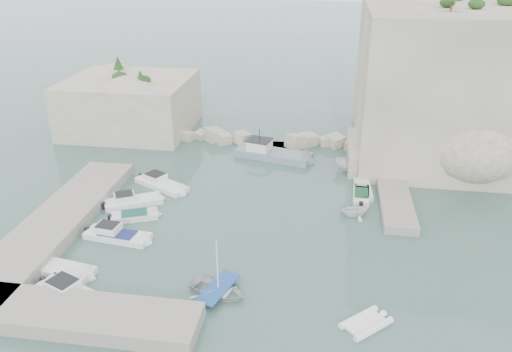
# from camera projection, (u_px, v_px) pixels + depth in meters

# --- Properties ---
(ground) EXTENTS (400.00, 400.00, 0.00)m
(ground) POSITION_uv_depth(u_px,v_px,m) (246.00, 236.00, 43.63)
(ground) COLOR #406058
(ground) RESTS_ON ground
(cliff_east) EXTENTS (26.00, 22.00, 17.00)m
(cliff_east) POSITION_uv_depth(u_px,v_px,m) (475.00, 84.00, 57.52)
(cliff_east) COLOR beige
(cliff_east) RESTS_ON ground
(cliff_terrace) EXTENTS (8.00, 10.00, 2.50)m
(cliff_terrace) POSITION_uv_depth(u_px,v_px,m) (383.00, 153.00, 57.47)
(cliff_terrace) COLOR beige
(cliff_terrace) RESTS_ON ground
(outcrop_west) EXTENTS (16.00, 14.00, 7.00)m
(outcrop_west) POSITION_uv_depth(u_px,v_px,m) (131.00, 104.00, 67.24)
(outcrop_west) COLOR beige
(outcrop_west) RESTS_ON ground
(quay_west) EXTENTS (5.00, 24.00, 1.10)m
(quay_west) POSITION_uv_depth(u_px,v_px,m) (58.00, 221.00, 44.79)
(quay_west) COLOR #9E9689
(quay_west) RESTS_ON ground
(quay_south) EXTENTS (18.00, 4.00, 1.10)m
(quay_south) POSITION_uv_depth(u_px,v_px,m) (68.00, 315.00, 33.55)
(quay_south) COLOR #9E9689
(quay_south) RESTS_ON ground
(ledge_east) EXTENTS (3.00, 16.00, 0.80)m
(ledge_east) POSITION_uv_depth(u_px,v_px,m) (393.00, 191.00, 50.59)
(ledge_east) COLOR #9E9689
(ledge_east) RESTS_ON ground
(breakwater) EXTENTS (28.00, 3.00, 1.40)m
(breakwater) POSITION_uv_depth(u_px,v_px,m) (267.00, 139.00, 63.17)
(breakwater) COLOR beige
(breakwater) RESTS_ON ground
(motorboat_a) EXTENTS (6.97, 5.08, 1.40)m
(motorboat_a) POSITION_uv_depth(u_px,v_px,m) (162.00, 187.00, 52.37)
(motorboat_a) COLOR white
(motorboat_a) RESTS_ON ground
(motorboat_b) EXTENTS (6.24, 4.55, 1.40)m
(motorboat_b) POSITION_uv_depth(u_px,v_px,m) (134.00, 204.00, 48.91)
(motorboat_b) COLOR white
(motorboat_b) RESTS_ON ground
(motorboat_c) EXTENTS (4.96, 3.35, 0.70)m
(motorboat_c) POSITION_uv_depth(u_px,v_px,m) (135.00, 218.00, 46.39)
(motorboat_c) COLOR silver
(motorboat_c) RESTS_ON ground
(motorboat_d) EXTENTS (6.52, 2.68, 1.40)m
(motorboat_d) POSITION_uv_depth(u_px,v_px,m) (118.00, 239.00, 43.18)
(motorboat_d) COLOR white
(motorboat_d) RESTS_ON ground
(motorboat_e) EXTENTS (4.86, 2.63, 0.70)m
(motorboat_e) POSITION_uv_depth(u_px,v_px,m) (68.00, 274.00, 38.59)
(motorboat_e) COLOR white
(motorboat_e) RESTS_ON ground
(motorboat_f) EXTENTS (7.16, 4.58, 1.40)m
(motorboat_f) POSITION_uv_depth(u_px,v_px,m) (74.00, 299.00, 35.85)
(motorboat_f) COLOR white
(motorboat_f) RESTS_ON ground
(rowboat) EXTENTS (5.24, 4.44, 0.92)m
(rowboat) POSITION_uv_depth(u_px,v_px,m) (218.00, 293.00, 36.43)
(rowboat) COLOR silver
(rowboat) RESTS_ON ground
(inflatable_dinghy) EXTENTS (3.88, 3.79, 0.44)m
(inflatable_dinghy) POSITION_uv_depth(u_px,v_px,m) (366.00, 325.00, 33.39)
(inflatable_dinghy) COLOR white
(inflatable_dinghy) RESTS_ON ground
(tender_east_a) EXTENTS (3.57, 3.31, 1.56)m
(tender_east_a) POSITION_uv_depth(u_px,v_px,m) (355.00, 215.00, 46.89)
(tender_east_a) COLOR white
(tender_east_a) RESTS_ON ground
(tender_east_b) EXTENTS (1.76, 4.61, 0.70)m
(tender_east_b) POSITION_uv_depth(u_px,v_px,m) (361.00, 198.00, 50.12)
(tender_east_b) COLOR silver
(tender_east_b) RESTS_ON ground
(tender_east_c) EXTENTS (1.88, 5.09, 0.70)m
(tender_east_c) POSITION_uv_depth(u_px,v_px,m) (363.00, 192.00, 51.36)
(tender_east_c) COLOR silver
(tender_east_c) RESTS_ON ground
(tender_east_d) EXTENTS (4.98, 2.29, 1.86)m
(tender_east_d) POSITION_uv_depth(u_px,v_px,m) (356.00, 171.00, 56.02)
(tender_east_d) COLOR white
(tender_east_d) RESTS_ON ground
(work_boat) EXTENTS (10.29, 5.18, 2.20)m
(work_boat) POSITION_uv_depth(u_px,v_px,m) (273.00, 158.00, 59.41)
(work_boat) COLOR slate
(work_boat) RESTS_ON ground
(rowboat_mast) EXTENTS (0.10, 0.10, 4.20)m
(rowboat_mast) POSITION_uv_depth(u_px,v_px,m) (217.00, 264.00, 35.35)
(rowboat_mast) COLOR white
(rowboat_mast) RESTS_ON rowboat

